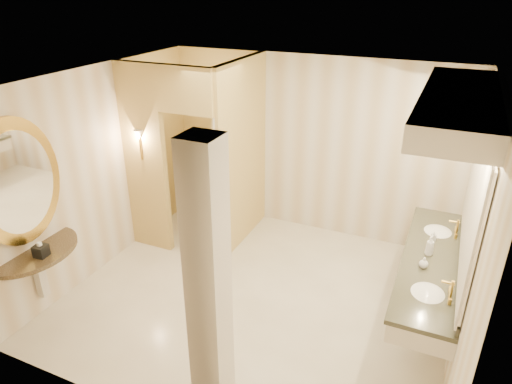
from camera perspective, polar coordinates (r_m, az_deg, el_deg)
floor at (r=5.93m, az=0.17°, el=-12.84°), size 4.50×4.50×0.00m
ceiling at (r=4.77m, az=0.21°, el=13.66°), size 4.50×4.50×0.00m
wall_back at (r=6.95m, az=6.89°, el=5.63°), size 4.50×0.02×2.70m
wall_front at (r=3.74m, az=-12.62°, el=-13.47°), size 4.50×0.02×2.70m
wall_left at (r=6.38m, az=-18.67°, el=2.63°), size 0.02×4.00×2.70m
wall_right at (r=4.87m, az=25.33°, el=-5.70°), size 0.02×4.00×2.70m
toilet_closet at (r=6.45m, az=-5.41°, el=4.50°), size 1.50×1.55×2.70m
wall_sconce at (r=6.35m, az=-14.39°, el=6.78°), size 0.14×0.14×0.42m
vanity at (r=5.05m, az=22.93°, el=-0.58°), size 0.75×2.61×2.09m
console_shelf at (r=5.56m, az=-27.10°, el=-2.24°), size 1.09×1.09×2.00m
pillar at (r=3.74m, az=-5.91°, el=-12.93°), size 0.28×0.28×2.70m
tissue_box at (r=5.56m, az=-25.29°, el=-6.67°), size 0.15×0.15×0.13m
toilet at (r=7.20m, az=-4.46°, el=-2.34°), size 0.41×0.68×0.67m
soap_bottle_a at (r=5.71m, az=21.34°, el=-5.14°), size 0.07×0.07×0.12m
soap_bottle_b at (r=5.17m, az=20.25°, el=-8.27°), size 0.12×0.12×0.12m
soap_bottle_c at (r=5.38m, az=20.93°, el=-6.29°), size 0.12×0.12×0.23m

